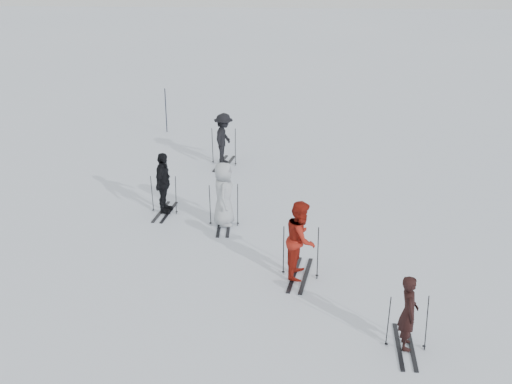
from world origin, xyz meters
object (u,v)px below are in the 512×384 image
(skier_grey, at_px, (224,195))
(skier_red, at_px, (301,240))
(piste_marker, at_px, (166,110))
(skier_near_dark, at_px, (408,313))
(skier_uphill_left, at_px, (163,184))
(skier_uphill_far, at_px, (224,140))

(skier_grey, bearing_deg, skier_red, -145.25)
(skier_grey, xyz_separation_m, piste_marker, (-3.34, 9.03, 0.00))
(skier_near_dark, relative_size, skier_grey, 0.85)
(skier_red, xyz_separation_m, skier_grey, (-2.11, 2.78, -0.03))
(skier_red, distance_m, skier_uphill_left, 5.29)
(skier_red, bearing_deg, skier_uphill_far, 27.73)
(skier_grey, height_order, skier_uphill_far, same)
(skier_uphill_left, bearing_deg, skier_red, -125.52)
(skier_uphill_far, bearing_deg, piste_marker, 44.47)
(skier_red, relative_size, skier_grey, 1.04)
(skier_grey, relative_size, skier_uphill_left, 1.01)
(piste_marker, bearing_deg, skier_grey, -69.67)
(skier_near_dark, bearing_deg, skier_red, 39.21)
(skier_near_dark, xyz_separation_m, skier_red, (-2.05, 2.74, 0.17))
(skier_near_dark, height_order, skier_uphill_far, skier_uphill_far)
(skier_uphill_left, xyz_separation_m, piste_marker, (-1.52, 8.27, 0.01))
(skier_grey, relative_size, skier_uphill_far, 1.00)
(skier_uphill_left, bearing_deg, piste_marker, 16.83)
(skier_uphill_far, height_order, piste_marker, piste_marker)
(skier_red, distance_m, skier_uphill_far, 8.35)
(skier_near_dark, bearing_deg, skier_uphill_far, 26.24)
(skier_red, xyz_separation_m, skier_uphill_left, (-3.94, 3.54, -0.04))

